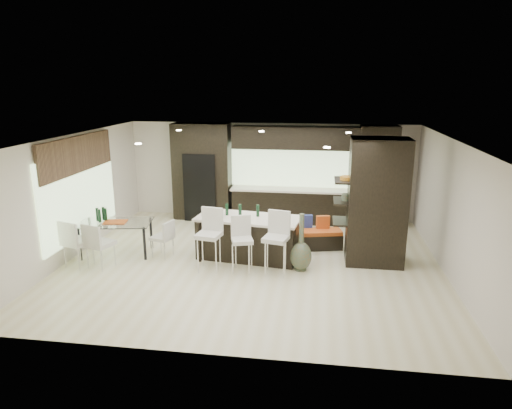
% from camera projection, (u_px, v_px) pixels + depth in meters
% --- Properties ---
extents(ground, '(8.00, 8.00, 0.00)m').
position_uv_depth(ground, '(252.00, 263.00, 9.91)').
color(ground, beige).
rests_on(ground, ground).
extents(back_wall, '(8.00, 0.02, 2.70)m').
position_uv_depth(back_wall, '(271.00, 171.00, 12.90)').
color(back_wall, silver).
rests_on(back_wall, ground).
extents(left_wall, '(0.02, 7.00, 2.70)m').
position_uv_depth(left_wall, '(74.00, 196.00, 10.10)').
color(left_wall, silver).
rests_on(left_wall, ground).
extents(right_wall, '(0.02, 7.00, 2.70)m').
position_uv_depth(right_wall, '(452.00, 210.00, 9.01)').
color(right_wall, silver).
rests_on(right_wall, ground).
extents(ceiling, '(8.00, 7.00, 0.02)m').
position_uv_depth(ceiling, '(252.00, 138.00, 9.20)').
color(ceiling, white).
rests_on(ceiling, ground).
extents(window_left, '(0.04, 3.20, 1.90)m').
position_uv_depth(window_left, '(80.00, 194.00, 10.29)').
color(window_left, '#B2D199').
rests_on(window_left, left_wall).
extents(window_back, '(3.40, 0.04, 1.20)m').
position_uv_depth(window_back, '(292.00, 165.00, 12.73)').
color(window_back, '#B2D199').
rests_on(window_back, back_wall).
extents(stone_accent, '(0.08, 3.00, 0.80)m').
position_uv_depth(stone_accent, '(77.00, 154.00, 10.05)').
color(stone_accent, brown).
rests_on(stone_accent, left_wall).
extents(ceiling_spots, '(4.00, 3.00, 0.02)m').
position_uv_depth(ceiling_spots, '(254.00, 138.00, 9.45)').
color(ceiling_spots, white).
rests_on(ceiling_spots, ceiling).
extents(back_cabinetry, '(6.80, 0.68, 2.70)m').
position_uv_depth(back_cabinetry, '(287.00, 174.00, 12.52)').
color(back_cabinetry, black).
rests_on(back_cabinetry, ground).
extents(refrigerator, '(0.90, 0.68, 1.90)m').
position_uv_depth(refrigerator, '(202.00, 186.00, 12.90)').
color(refrigerator, black).
rests_on(refrigerator, ground).
extents(partition_column, '(1.20, 0.80, 2.70)m').
position_uv_depth(partition_column, '(377.00, 202.00, 9.58)').
color(partition_column, black).
rests_on(partition_column, ground).
extents(kitchen_island, '(2.35, 1.25, 0.94)m').
position_uv_depth(kitchen_island, '(248.00, 237.00, 10.09)').
color(kitchen_island, black).
rests_on(kitchen_island, ground).
extents(stool_left, '(0.54, 0.54, 1.05)m').
position_uv_depth(stool_left, '(209.00, 246.00, 9.39)').
color(stool_left, beige).
rests_on(stool_left, ground).
extents(stool_mid, '(0.52, 0.52, 0.94)m').
position_uv_depth(stool_mid, '(242.00, 250.00, 9.33)').
color(stool_mid, beige).
rests_on(stool_mid, ground).
extents(stool_right, '(0.55, 0.55, 1.05)m').
position_uv_depth(stool_right, '(276.00, 250.00, 9.20)').
color(stool_right, beige).
rests_on(stool_right, ground).
extents(bench, '(1.24, 0.70, 0.45)m').
position_uv_depth(bench, '(317.00, 239.00, 10.71)').
color(bench, black).
rests_on(bench, ground).
extents(floor_vase, '(0.47, 0.47, 1.22)m').
position_uv_depth(floor_vase, '(301.00, 242.00, 9.37)').
color(floor_vase, '#4B543D').
rests_on(floor_vase, ground).
extents(dining_table, '(1.70, 1.13, 0.76)m').
position_uv_depth(dining_table, '(117.00, 238.00, 10.31)').
color(dining_table, white).
rests_on(dining_table, ground).
extents(chair_near, '(0.62, 0.62, 0.91)m').
position_uv_depth(chair_near, '(100.00, 247.00, 9.55)').
color(chair_near, beige).
rests_on(chair_near, ground).
extents(chair_far, '(0.65, 0.65, 0.95)m').
position_uv_depth(chair_far, '(78.00, 245.00, 9.61)').
color(chair_far, beige).
rests_on(chair_far, ground).
extents(chair_end, '(0.52, 0.52, 0.78)m').
position_uv_depth(chair_end, '(162.00, 240.00, 10.16)').
color(chair_end, beige).
rests_on(chair_end, ground).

